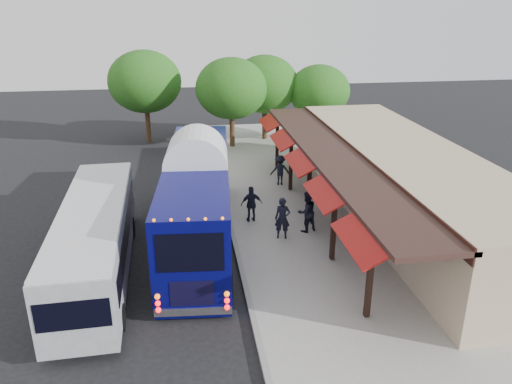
{
  "coord_description": "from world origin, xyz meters",
  "views": [
    {
      "loc": [
        -1.95,
        -17.33,
        10.1
      ],
      "look_at": [
        1.23,
        3.86,
        1.8
      ],
      "focal_mm": 35.0,
      "sensor_mm": 36.0,
      "label": 1
    }
  ],
  "objects_px": {
    "ped_a": "(282,218)",
    "ped_d": "(280,170)",
    "coach_bus": "(198,196)",
    "ped_b": "(307,212)",
    "ped_c": "(252,204)",
    "city_bus": "(96,238)",
    "sign_board": "(357,243)"
  },
  "relations": [
    {
      "from": "coach_bus",
      "to": "ped_d",
      "type": "height_order",
      "value": "coach_bus"
    },
    {
      "from": "city_bus",
      "to": "ped_c",
      "type": "relative_size",
      "value": 6.15
    },
    {
      "from": "city_bus",
      "to": "sign_board",
      "type": "xyz_separation_m",
      "value": [
        10.22,
        -0.64,
        -0.67
      ]
    },
    {
      "from": "ped_a",
      "to": "sign_board",
      "type": "height_order",
      "value": "ped_a"
    },
    {
      "from": "coach_bus",
      "to": "ped_a",
      "type": "distance_m",
      "value": 3.83
    },
    {
      "from": "coach_bus",
      "to": "ped_b",
      "type": "distance_m",
      "value": 4.96
    },
    {
      "from": "coach_bus",
      "to": "ped_a",
      "type": "height_order",
      "value": "coach_bus"
    },
    {
      "from": "ped_c",
      "to": "ped_b",
      "type": "bearing_deg",
      "value": 144.18
    },
    {
      "from": "ped_a",
      "to": "coach_bus",
      "type": "bearing_deg",
      "value": -175.77
    },
    {
      "from": "city_bus",
      "to": "ped_a",
      "type": "relative_size",
      "value": 5.77
    },
    {
      "from": "ped_d",
      "to": "coach_bus",
      "type": "bearing_deg",
      "value": 52.93
    },
    {
      "from": "ped_a",
      "to": "ped_c",
      "type": "relative_size",
      "value": 1.07
    },
    {
      "from": "ped_d",
      "to": "ped_b",
      "type": "bearing_deg",
      "value": 91.3
    },
    {
      "from": "sign_board",
      "to": "ped_b",
      "type": "bearing_deg",
      "value": 119.73
    },
    {
      "from": "city_bus",
      "to": "ped_c",
      "type": "bearing_deg",
      "value": 28.19
    },
    {
      "from": "city_bus",
      "to": "ped_b",
      "type": "bearing_deg",
      "value": 12.86
    },
    {
      "from": "ped_d",
      "to": "sign_board",
      "type": "bearing_deg",
      "value": 99.62
    },
    {
      "from": "city_bus",
      "to": "ped_c",
      "type": "xyz_separation_m",
      "value": [
        6.56,
        3.78,
        -0.57
      ]
    },
    {
      "from": "ped_a",
      "to": "ped_d",
      "type": "relative_size",
      "value": 1.08
    },
    {
      "from": "ped_b",
      "to": "ped_d",
      "type": "bearing_deg",
      "value": -110.69
    },
    {
      "from": "ped_c",
      "to": "ped_d",
      "type": "height_order",
      "value": "ped_c"
    },
    {
      "from": "ped_b",
      "to": "ped_d",
      "type": "relative_size",
      "value": 1.11
    },
    {
      "from": "coach_bus",
      "to": "ped_a",
      "type": "relative_size",
      "value": 6.72
    },
    {
      "from": "coach_bus",
      "to": "sign_board",
      "type": "bearing_deg",
      "value": -21.81
    },
    {
      "from": "coach_bus",
      "to": "ped_a",
      "type": "bearing_deg",
      "value": -5.35
    },
    {
      "from": "sign_board",
      "to": "ped_a",
      "type": "bearing_deg",
      "value": 141.75
    },
    {
      "from": "ped_d",
      "to": "sign_board",
      "type": "xyz_separation_m",
      "value": [
        1.34,
        -9.2,
        -0.09
      ]
    },
    {
      "from": "ped_c",
      "to": "city_bus",
      "type": "bearing_deg",
      "value": 26.44
    },
    {
      "from": "coach_bus",
      "to": "city_bus",
      "type": "distance_m",
      "value": 4.73
    },
    {
      "from": "coach_bus",
      "to": "sign_board",
      "type": "xyz_separation_m",
      "value": [
        6.19,
        -3.07,
        -1.21
      ]
    },
    {
      "from": "ped_a",
      "to": "ped_b",
      "type": "distance_m",
      "value": 1.33
    },
    {
      "from": "ped_a",
      "to": "ped_b",
      "type": "bearing_deg",
      "value": 37.26
    }
  ]
}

